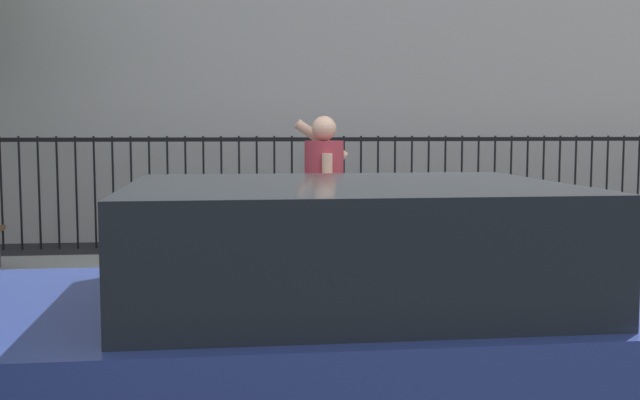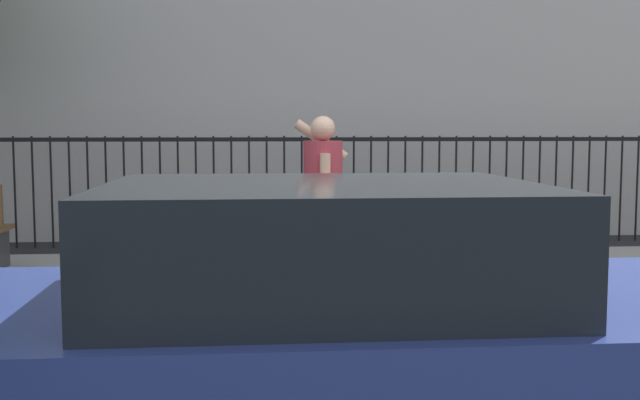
% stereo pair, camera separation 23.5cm
% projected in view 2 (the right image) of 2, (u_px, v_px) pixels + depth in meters
% --- Properties ---
extents(ground_plane, '(60.00, 60.00, 0.00)m').
position_uv_depth(ground_plane, '(440.00, 366.00, 5.52)').
color(ground_plane, black).
extents(sidewalk, '(28.00, 4.40, 0.15)m').
position_uv_depth(sidewalk, '(387.00, 292.00, 7.70)').
color(sidewalk, gray).
rests_on(sidewalk, ground).
extents(iron_fence, '(12.03, 0.04, 1.60)m').
position_uv_depth(iron_fence, '(345.00, 175.00, 11.28)').
color(iron_fence, black).
rests_on(iron_fence, ground).
extents(parked_hatchback, '(4.21, 1.89, 1.45)m').
position_uv_depth(parked_hatchback, '(355.00, 340.00, 3.63)').
color(parked_hatchback, navy).
rests_on(parked_hatchback, ground).
extents(pedestrian_on_phone, '(0.48, 0.65, 1.66)m').
position_uv_depth(pedestrian_on_phone, '(323.00, 197.00, 6.66)').
color(pedestrian_on_phone, tan).
rests_on(pedestrian_on_phone, sidewalk).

